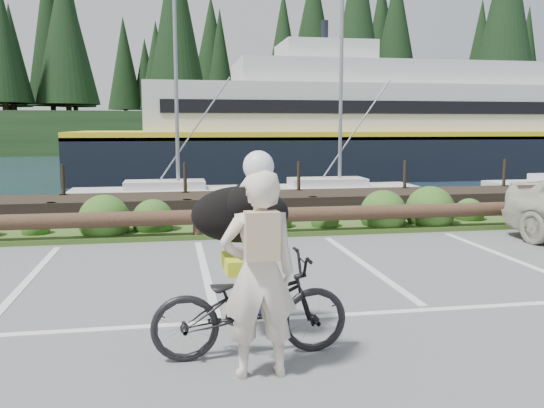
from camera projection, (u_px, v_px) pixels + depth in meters
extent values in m
plane|color=#5A5B5D|center=(215.00, 312.00, 7.02)|extent=(72.00, 72.00, 0.00)
plane|color=#192A3C|center=(175.00, 163.00, 54.01)|extent=(160.00, 160.00, 0.00)
cube|color=#3D5B21|center=(196.00, 231.00, 12.19)|extent=(34.00, 1.60, 0.10)
imported|color=black|center=(251.00, 306.00, 5.62)|extent=(1.96, 0.73, 1.02)
imported|color=beige|center=(259.00, 274.00, 5.12)|extent=(0.70, 0.47, 1.89)
ellipsoid|color=black|center=(240.00, 214.00, 6.11)|extent=(0.54, 1.06, 0.60)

